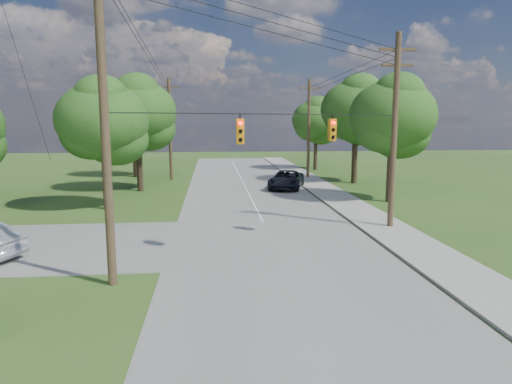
{
  "coord_description": "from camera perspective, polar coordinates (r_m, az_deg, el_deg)",
  "views": [
    {
      "loc": [
        -0.92,
        -15.95,
        5.95
      ],
      "look_at": [
        1.1,
        5.0,
        2.61
      ],
      "focal_mm": 32.0,
      "sensor_mm": 36.0,
      "label": 1
    }
  ],
  "objects": [
    {
      "name": "tree_w_near",
      "position": [
        31.75,
        -18.62,
        8.5
      ],
      "size": [
        6.0,
        6.0,
        8.4
      ],
      "color": "#453022",
      "rests_on": "ground"
    },
    {
      "name": "pole_north_w",
      "position": [
        46.14,
        -10.7,
        7.84
      ],
      "size": [
        2.0,
        0.32,
        10.0
      ],
      "color": "#4C3727",
      "rests_on": "ground"
    },
    {
      "name": "tree_w_mid",
      "position": [
        39.43,
        -14.61,
        9.64
      ],
      "size": [
        6.4,
        6.4,
        9.22
      ],
      "color": "#453022",
      "rests_on": "ground"
    },
    {
      "name": "pole_north_e",
      "position": [
        46.99,
        6.6,
        7.95
      ],
      "size": [
        2.0,
        0.32,
        10.0
      ],
      "color": "#4C3727",
      "rests_on": "ground"
    },
    {
      "name": "tree_e_mid",
      "position": [
        44.05,
        12.41,
        10.05
      ],
      "size": [
        6.6,
        6.6,
        9.64
      ],
      "color": "#453022",
      "rests_on": "ground"
    },
    {
      "name": "sidewalk_east",
      "position": [
        23.79,
        18.63,
        -5.81
      ],
      "size": [
        2.6,
        100.0,
        0.12
      ],
      "primitive_type": "cube",
      "color": "#9C9992",
      "rests_on": "ground"
    },
    {
      "name": "pole_sw",
      "position": [
        16.76,
        -18.46,
        9.5
      ],
      "size": [
        2.0,
        0.32,
        12.0
      ],
      "color": "#4C3727",
      "rests_on": "ground"
    },
    {
      "name": "pole_ne",
      "position": [
        25.89,
        16.92,
        7.56
      ],
      "size": [
        2.0,
        0.32,
        10.5
      ],
      "color": "#4C3727",
      "rests_on": "ground"
    },
    {
      "name": "tree_e_far",
      "position": [
        55.36,
        7.53,
        8.9
      ],
      "size": [
        5.8,
        5.8,
        8.32
      ],
      "color": "#453022",
      "rests_on": "ground"
    },
    {
      "name": "ground",
      "position": [
        17.05,
        -2.12,
        -11.42
      ],
      "size": [
        140.0,
        140.0,
        0.0
      ],
      "primitive_type": "plane",
      "color": "#2F4F1A",
      "rests_on": "ground"
    },
    {
      "name": "main_road",
      "position": [
        21.97,
        2.34,
        -6.67
      ],
      "size": [
        10.0,
        100.0,
        0.03
      ],
      "primitive_type": "cube",
      "color": "gray",
      "rests_on": "ground"
    },
    {
      "name": "power_lines",
      "position": [
        27.78,
        -0.51,
        15.63
      ],
      "size": [
        13.93,
        29.62,
        4.93
      ],
      "color": "black",
      "rests_on": "ground"
    },
    {
      "name": "traffic_signals",
      "position": [
        20.68,
        4.2,
        7.73
      ],
      "size": [
        4.91,
        3.27,
        1.05
      ],
      "color": "orange",
      "rests_on": "ground"
    },
    {
      "name": "car_main_north",
      "position": [
        39.71,
        3.83,
        1.55
      ],
      "size": [
        4.2,
        6.14,
        1.56
      ],
      "primitive_type": "imported",
      "rotation": [
        0.0,
        0.0,
        -0.31
      ],
      "color": "black",
      "rests_on": "main_road"
    },
    {
      "name": "tree_e_near",
      "position": [
        34.47,
        16.71,
        9.14
      ],
      "size": [
        6.2,
        6.2,
        8.81
      ],
      "color": "#453022",
      "rests_on": "ground"
    },
    {
      "name": "tree_w_far",
      "position": [
        49.61,
        -15.09,
        9.05
      ],
      "size": [
        6.0,
        6.0,
        8.73
      ],
      "color": "#453022",
      "rests_on": "ground"
    }
  ]
}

